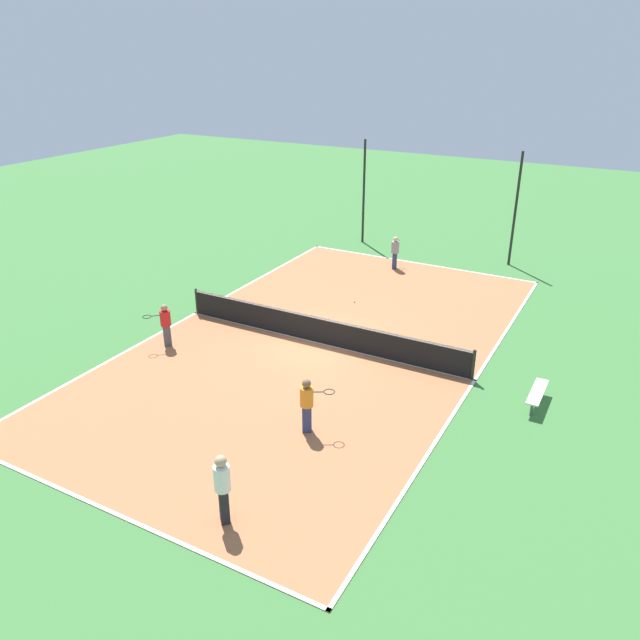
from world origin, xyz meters
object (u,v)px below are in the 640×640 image
(bench, at_px, (537,393))
(tennis_ball_far_baseline, at_px, (354,302))
(player_center_orange, at_px, (307,402))
(player_coach_red, at_px, (165,322))
(player_baseline_gray, at_px, (395,250))
(tennis_net, at_px, (320,329))
(player_near_white, at_px, (222,485))
(fence_post_back_right, at_px, (515,210))
(fence_post_back_left, at_px, (364,192))
(tennis_ball_midcourt, at_px, (366,331))

(bench, distance_m, tennis_ball_far_baseline, 9.17)
(bench, height_order, player_center_orange, player_center_orange)
(player_center_orange, bearing_deg, player_coach_red, 131.97)
(player_center_orange, xyz_separation_m, player_baseline_gray, (-3.00, 13.49, -0.05))
(tennis_net, height_order, player_baseline_gray, player_baseline_gray)
(player_near_white, xyz_separation_m, player_baseline_gray, (-3.14, 17.39, -0.14))
(player_coach_red, height_order, fence_post_back_right, fence_post_back_right)
(tennis_ball_far_baseline, bearing_deg, fence_post_back_left, 112.82)
(fence_post_back_left, bearing_deg, player_near_white, -73.10)
(fence_post_back_right, bearing_deg, tennis_ball_far_baseline, -119.24)
(tennis_net, bearing_deg, player_coach_red, -149.39)
(player_center_orange, relative_size, player_baseline_gray, 1.05)
(player_baseline_gray, xyz_separation_m, fence_post_back_right, (4.54, 3.16, 1.75))
(player_coach_red, distance_m, fence_post_back_right, 16.79)
(player_coach_red, bearing_deg, fence_post_back_right, -167.91)
(fence_post_back_left, xyz_separation_m, fence_post_back_right, (7.66, 0.00, 0.00))
(tennis_ball_midcourt, height_order, tennis_ball_far_baseline, same)
(bench, xyz_separation_m, fence_post_back_right, (-3.64, 12.27, 2.25))
(player_center_orange, height_order, tennis_ball_far_baseline, player_center_orange)
(tennis_ball_far_baseline, bearing_deg, player_center_orange, -72.26)
(bench, height_order, fence_post_back_left, fence_post_back_left)
(player_center_orange, xyz_separation_m, player_near_white, (0.13, -3.90, 0.09))
(fence_post_back_right, bearing_deg, tennis_net, -108.07)
(player_center_orange, height_order, player_coach_red, player_center_orange)
(tennis_net, distance_m, player_baseline_gray, 8.60)
(tennis_ball_far_baseline, height_order, fence_post_back_left, fence_post_back_left)
(player_near_white, relative_size, fence_post_back_right, 0.33)
(tennis_net, bearing_deg, tennis_ball_midcourt, 56.47)
(tennis_ball_midcourt, xyz_separation_m, fence_post_back_right, (2.78, 10.14, 2.58))
(player_baseline_gray, height_order, tennis_ball_midcourt, player_baseline_gray)
(player_center_orange, bearing_deg, tennis_ball_far_baseline, 77.65)
(fence_post_back_left, bearing_deg, player_coach_red, -92.94)
(player_baseline_gray, bearing_deg, tennis_ball_far_baseline, 164.36)
(tennis_ball_midcourt, bearing_deg, tennis_net, -123.53)
(tennis_net, relative_size, fence_post_back_left, 2.07)
(bench, bearing_deg, fence_post_back_left, 42.63)
(player_coach_red, xyz_separation_m, player_baseline_gray, (3.85, 11.27, -0.00))
(player_baseline_gray, bearing_deg, player_near_white, 172.44)
(tennis_ball_far_baseline, bearing_deg, bench, -29.12)
(tennis_net, xyz_separation_m, tennis_ball_far_baseline, (-0.54, 3.93, -0.48))
(bench, xyz_separation_m, tennis_ball_far_baseline, (-8.01, 4.46, -0.33))
(tennis_net, bearing_deg, fence_post_back_right, 71.93)
(player_center_orange, bearing_deg, fence_post_back_left, 80.07)
(bench, height_order, player_baseline_gray, player_baseline_gray)
(tennis_net, bearing_deg, bench, -4.10)
(player_coach_red, relative_size, tennis_ball_far_baseline, 22.52)
(bench, bearing_deg, fence_post_back_right, 16.51)
(bench, bearing_deg, tennis_net, 85.90)
(tennis_ball_midcourt, bearing_deg, bench, -18.32)
(player_near_white, bearing_deg, player_center_orange, -42.96)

